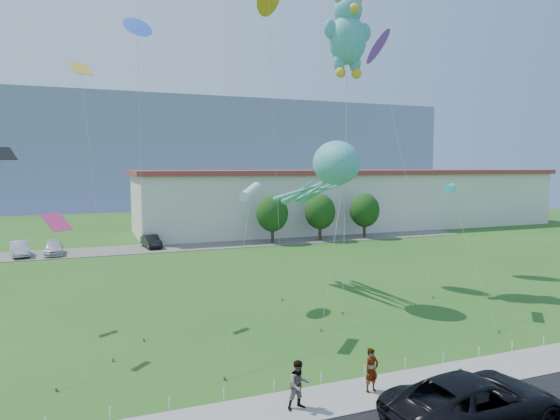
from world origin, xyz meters
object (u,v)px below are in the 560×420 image
Objects in this scene: warehouse at (353,199)px; suv at (475,402)px; octopus_kite at (327,175)px; parked_car_white at (54,248)px; pedestrian_left at (372,370)px; parked_car_black at (151,241)px; pedestrian_right at (299,385)px; parked_car_silver at (20,249)px; teddy_bear_kite at (348,33)px.

warehouse reaches higher than suv.
octopus_kite reaches higher than warehouse.
warehouse is 14.00× the size of parked_car_white.
octopus_kite is at bearing -56.35° from parked_car_white.
pedestrian_left is 0.41× the size of parked_car_black.
warehouse is at bearing 55.17° from pedestrian_right.
teddy_bear_kite is (23.59, -21.79, 17.19)m from parked_car_silver.
pedestrian_right is at bearing -123.45° from teddy_bear_kite.
warehouse is at bearing 8.76° from parked_car_black.
octopus_kite is at bearing -79.52° from parked_car_black.
teddy_bear_kite is at bearing -48.54° from parked_car_white.
parked_car_black is (-3.68, 38.25, -0.20)m from pedestrian_left.
pedestrian_right is 0.16× the size of octopus_kite.
parked_car_silver is (-13.02, 37.79, -0.20)m from pedestrian_right.
pedestrian_right is at bearing -81.42° from parked_car_silver.
octopus_kite is (20.64, -24.62, 7.38)m from parked_car_silver.
parked_car_black is at bearing 3.33° from parked_car_white.
teddy_bear_kite reaches higher than octopus_kite.
warehouse is 39.99m from parked_car_white.
pedestrian_right reaches higher than parked_car_black.
suv is 44.77m from parked_car_silver.
parked_car_black is (-0.55, 38.51, -0.24)m from pedestrian_right.
warehouse is 14.86× the size of parked_car_black.
octopus_kite is (8.17, -25.33, 7.42)m from parked_car_black.
parked_car_white is at bearing 133.65° from teddy_bear_kite.
teddy_bear_kite is (10.57, 16.01, 17.00)m from pedestrian_right.
pedestrian_right is at bearing -96.58° from parked_car_black.
teddy_bear_kite reaches higher than parked_car_silver.
parked_car_white is at bearing -166.36° from warehouse.
pedestrian_right is 0.08× the size of teddy_bear_kite.
suv is at bearing -36.49° from pedestrian_right.
octopus_kite is at bearing -121.94° from warehouse.
parked_car_silver reaches higher than parked_car_black.
parked_car_black is (-5.49, 41.72, -0.20)m from suv.
pedestrian_left is 24.37m from teddy_bear_kite.
suv reaches higher than pedestrian_left.
teddy_bear_kite is at bearing -120.33° from warehouse.
suv is 0.31× the size of teddy_bear_kite.
pedestrian_right is (-28.70, -46.99, -3.15)m from warehouse.
pedestrian_right is 16.83m from octopus_kite.
warehouse reaches higher than parked_car_white.
octopus_kite reaches higher than parked_car_black.
pedestrian_left is 0.15× the size of octopus_kite.
pedestrian_right reaches higher than parked_car_silver.
teddy_bear_kite is at bearing -71.09° from parked_car_black.
suv is at bearing -99.30° from octopus_kite.
octopus_kite reaches higher than parked_car_white.
suv is 1.45× the size of parked_car_silver.
parked_car_silver is at bearing 102.75° from pedestrian_left.
parked_car_silver reaches higher than parked_car_white.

